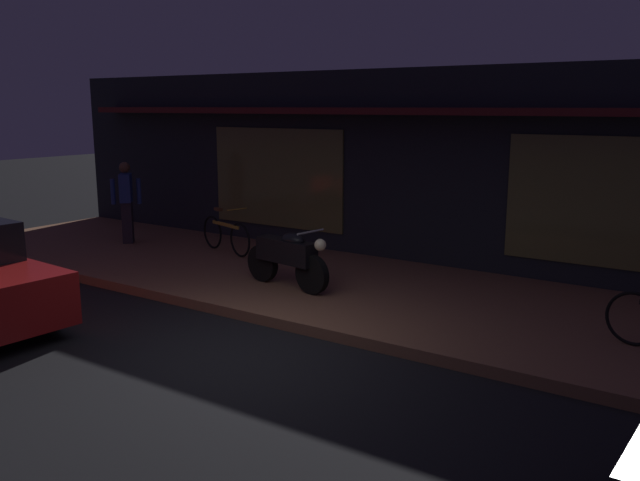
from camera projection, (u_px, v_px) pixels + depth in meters
name	position (u px, v px, depth m)	size (l,w,h in m)	color
ground_plane	(235.00, 354.00, 7.99)	(60.00, 60.00, 0.00)	black
sidewalk_slab	(362.00, 291.00, 10.41)	(18.00, 4.00, 0.15)	brown
storefront_building	(452.00, 166.00, 12.81)	(18.00, 3.30, 3.60)	black
motorcycle	(288.00, 257.00, 10.25)	(1.70, 0.58, 0.97)	black
bicycle_parked	(226.00, 234.00, 12.75)	(1.60, 0.58, 0.91)	black
person_photographer	(126.00, 201.00, 13.59)	(0.51, 0.48, 1.67)	#28232D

